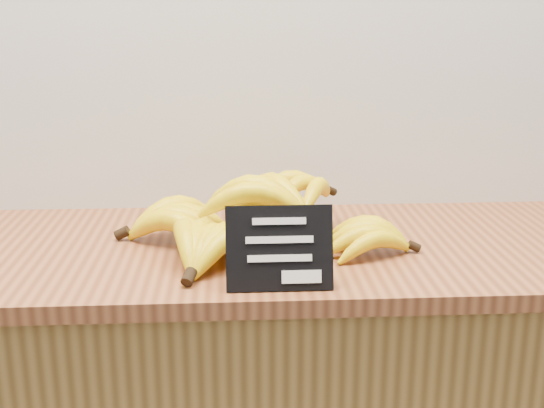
% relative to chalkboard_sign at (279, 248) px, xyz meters
% --- Properties ---
extents(counter_top, '(1.56, 0.54, 0.03)m').
position_rel_chalkboard_sign_xyz_m(counter_top, '(-0.00, 0.22, -0.08)').
color(counter_top, brown).
rests_on(counter_top, counter).
extents(chalkboard_sign, '(0.17, 0.04, 0.13)m').
position_rel_chalkboard_sign_xyz_m(chalkboard_sign, '(0.00, 0.00, 0.00)').
color(chalkboard_sign, black).
rests_on(chalkboard_sign, counter_top).
extents(banana_pile, '(0.54, 0.36, 0.13)m').
position_rel_chalkboard_sign_xyz_m(banana_pile, '(-0.04, 0.21, -0.01)').
color(banana_pile, yellow).
rests_on(banana_pile, counter_top).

